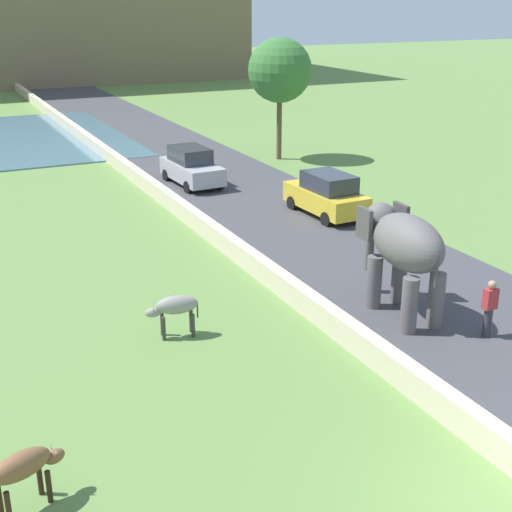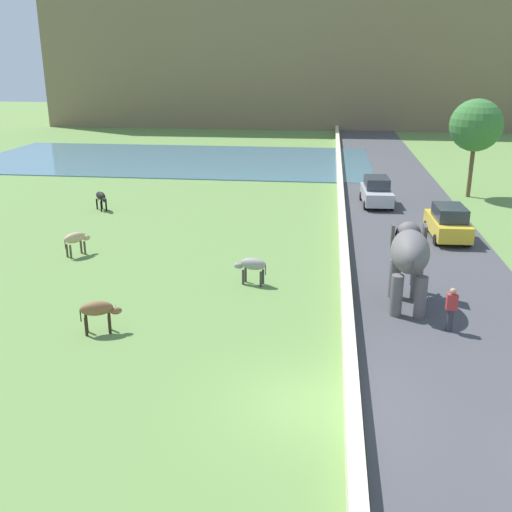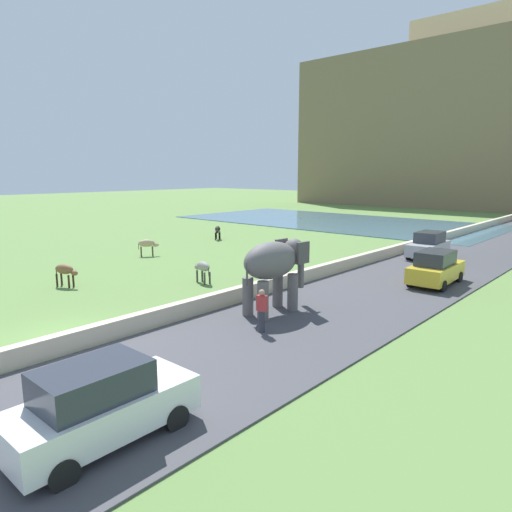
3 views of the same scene
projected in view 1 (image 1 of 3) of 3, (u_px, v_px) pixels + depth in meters
name	position (u px, v px, depth m)	size (l,w,h in m)	color
ground_plane	(487.00, 509.00, 12.29)	(220.00, 220.00, 0.00)	#608442
road_surface	(252.00, 198.00, 31.21)	(7.00, 120.00, 0.06)	#424247
barrier_wall	(188.00, 214.00, 27.86)	(0.40, 110.00, 0.69)	beige
elephant	(403.00, 247.00, 19.09)	(1.55, 3.50, 2.99)	#605B5B
person_beside_elephant	(489.00, 308.00, 18.15)	(0.36, 0.22, 1.63)	#33333D
car_silver	(191.00, 167.00, 33.10)	(1.95, 4.08, 1.80)	#B7B7BC
car_yellow	(327.00, 195.00, 28.44)	(1.91, 4.06, 1.80)	gold
cow_brown	(24.00, 467.00, 12.06)	(1.41, 0.80, 1.15)	brown
cow_grey	(175.00, 307.00, 18.27)	(1.42, 0.65, 1.15)	gray
tree_near	(280.00, 71.00, 37.19)	(3.40, 3.40, 6.48)	brown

